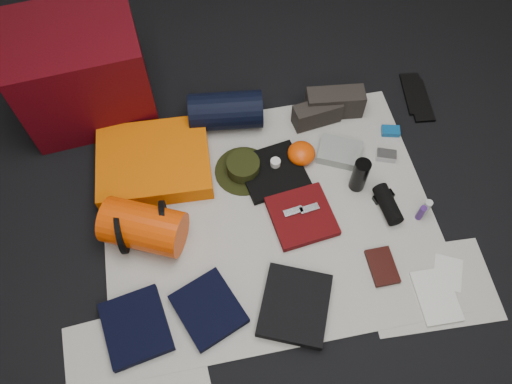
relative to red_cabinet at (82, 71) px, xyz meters
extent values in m
cube|color=black|center=(0.81, -0.87, -0.28)|extent=(4.50, 4.50, 0.02)
cube|color=silver|center=(0.81, -0.87, -0.26)|extent=(1.60, 1.30, 0.01)
cube|color=silver|center=(0.11, -1.42, -0.26)|extent=(0.61, 0.44, 0.00)
cube|color=silver|center=(1.46, -1.37, -0.26)|extent=(0.60, 0.43, 0.00)
cube|color=#49050C|center=(0.00, 0.00, 0.00)|extent=(0.68, 0.59, 0.53)
cube|color=#EB6202|center=(0.29, -0.49, -0.21)|extent=(0.59, 0.49, 0.10)
cylinder|color=#DB3D03|center=(0.21, -0.88, -0.15)|extent=(0.43, 0.35, 0.22)
cylinder|color=black|center=(0.11, -0.88, -0.15)|extent=(0.02, 0.22, 0.22)
cylinder|color=black|center=(0.31, -0.88, -0.15)|extent=(0.02, 0.22, 0.22)
cylinder|color=black|center=(0.70, -0.27, -0.16)|extent=(0.41, 0.25, 0.20)
cylinder|color=black|center=(0.73, -0.60, -0.26)|extent=(0.35, 0.35, 0.01)
cylinder|color=black|center=(0.73, -0.60, -0.21)|extent=(0.17, 0.17, 0.07)
cube|color=#292320|center=(1.18, -0.36, -0.20)|extent=(0.27, 0.13, 0.13)
cube|color=#292320|center=(1.29, -0.31, -0.18)|extent=(0.32, 0.15, 0.15)
cube|color=black|center=(1.79, -0.33, -0.26)|extent=(0.14, 0.31, 0.02)
cube|color=black|center=(1.78, -0.28, -0.26)|extent=(0.15, 0.31, 0.02)
cube|color=black|center=(0.13, -1.31, -0.24)|extent=(0.31, 0.34, 0.05)
cube|color=black|center=(0.45, -1.29, -0.24)|extent=(0.34, 0.36, 0.04)
cube|color=black|center=(0.82, -1.35, -0.23)|extent=(0.40, 0.42, 0.05)
cube|color=black|center=(0.88, -0.64, -0.24)|extent=(0.36, 0.34, 0.03)
cube|color=#51080A|center=(0.96, -0.92, -0.24)|extent=(0.32, 0.32, 0.04)
ellipsoid|color=#DB3D03|center=(1.04, -0.58, -0.21)|extent=(0.16, 0.16, 0.09)
cube|color=gray|center=(1.25, -0.60, -0.23)|extent=(0.27, 0.24, 0.05)
cylinder|color=black|center=(1.28, -0.80, -0.16)|extent=(0.09, 0.09, 0.20)
cylinder|color=black|center=(1.39, -0.95, -0.22)|extent=(0.10, 0.21, 0.08)
cube|color=#A9AAAE|center=(1.48, -0.66, -0.24)|extent=(0.12, 0.09, 0.04)
cube|color=#0D4C86|center=(1.56, -0.51, -0.24)|extent=(0.11, 0.08, 0.03)
cylinder|color=#412069|center=(1.52, -1.03, -0.21)|extent=(0.04, 0.04, 0.10)
cylinder|color=#B2B6B1|center=(1.56, -1.01, -0.21)|extent=(0.04, 0.04, 0.11)
cube|color=black|center=(1.27, -1.25, -0.25)|extent=(0.12, 0.18, 0.03)
cube|color=silver|center=(1.46, -1.43, -0.25)|extent=(0.18, 0.26, 0.01)
cube|color=silver|center=(1.56, -1.33, -0.26)|extent=(0.19, 0.20, 0.01)
cube|color=black|center=(1.39, -0.89, -0.25)|extent=(0.11, 0.07, 0.03)
cube|color=#A9AAAE|center=(0.08, -1.44, -0.25)|extent=(0.07, 0.07, 0.01)
cylinder|color=silver|center=(0.90, -0.61, -0.21)|extent=(0.05, 0.05, 0.04)
cube|color=#A9AAAE|center=(0.92, -0.90, -0.21)|extent=(0.10, 0.05, 0.01)
cube|color=#A9AAAE|center=(1.00, -0.90, -0.21)|extent=(0.10, 0.05, 0.01)
camera|label=1|loc=(0.53, -1.96, 1.93)|focal=35.00mm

